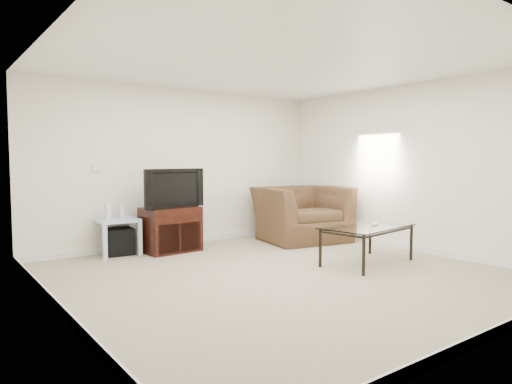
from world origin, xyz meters
TOP-DOWN VIEW (x-y plane):
  - floor at (0.00, 0.00)m, footprint 5.00×5.00m
  - ceiling at (0.00, 0.00)m, footprint 5.00×5.00m
  - wall_back at (0.00, 2.50)m, footprint 5.00×0.02m
  - wall_left at (-2.50, 0.00)m, footprint 0.02×5.00m
  - wall_right at (2.50, 0.00)m, footprint 0.02×5.00m
  - plate_back at (-1.40, 2.49)m, footprint 0.12×0.02m
  - plate_right_switch at (2.49, 1.60)m, footprint 0.02×0.09m
  - plate_right_outlet at (2.49, 1.30)m, footprint 0.02×0.08m
  - tv_stand at (-0.46, 2.05)m, footprint 0.83×0.60m
  - dvd_player at (-0.46, 2.01)m, footprint 0.44×0.32m
  - television at (-0.46, 2.02)m, footprint 0.94×0.30m
  - side_table at (-1.20, 2.28)m, footprint 0.56×0.56m
  - subwoofer at (-1.16, 2.30)m, footprint 0.43×0.43m
  - game_console at (-1.33, 2.26)m, footprint 0.07×0.18m
  - game_case at (-1.13, 2.26)m, footprint 0.08×0.16m
  - recliner at (1.75, 1.58)m, footprint 1.55×1.16m
  - coffee_table at (1.27, -0.23)m, footprint 1.37×0.90m
  - remote at (1.40, -0.25)m, footprint 0.20×0.15m

SIDE VIEW (x-z plane):
  - floor at x=0.00m, z-range 0.00..0.00m
  - subwoofer at x=-1.16m, z-range -0.01..0.38m
  - coffee_table at x=1.27m, z-range 0.00..0.50m
  - side_table at x=-1.20m, z-range 0.00..0.53m
  - plate_right_outlet at x=2.49m, z-range 0.24..0.36m
  - tv_stand at x=-0.46m, z-range 0.00..0.67m
  - remote at x=1.40m, z-range 0.50..0.53m
  - dvd_player at x=-0.46m, z-range 0.53..0.58m
  - recliner at x=1.75m, z-range 0.00..1.23m
  - game_case at x=-1.13m, z-range 0.53..0.74m
  - game_console at x=-1.33m, z-range 0.53..0.77m
  - television at x=-0.46m, z-range 0.67..1.24m
  - wall_back at x=0.00m, z-range 0.00..2.50m
  - wall_left at x=-2.50m, z-range 0.00..2.50m
  - wall_right at x=2.50m, z-range 0.00..2.50m
  - plate_back at x=-1.40m, z-range 1.19..1.31m
  - plate_right_switch at x=2.49m, z-range 1.19..1.31m
  - ceiling at x=0.00m, z-range 2.50..2.50m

